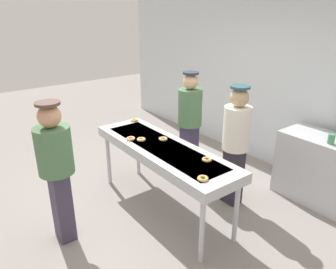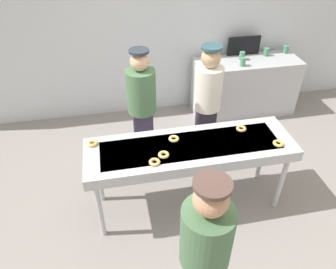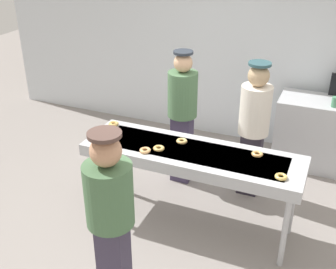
{
  "view_description": "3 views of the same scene",
  "coord_description": "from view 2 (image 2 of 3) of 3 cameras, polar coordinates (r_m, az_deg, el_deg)",
  "views": [
    {
      "loc": [
        2.94,
        -2.15,
        2.53
      ],
      "look_at": [
        -0.27,
        0.28,
        0.91
      ],
      "focal_mm": 34.36,
      "sensor_mm": 36.0,
      "label": 1
    },
    {
      "loc": [
        -0.75,
        -2.54,
        3.05
      ],
      "look_at": [
        -0.2,
        0.21,
        0.92
      ],
      "focal_mm": 34.33,
      "sensor_mm": 36.0,
      "label": 2
    },
    {
      "loc": [
        1.23,
        -3.52,
        2.97
      ],
      "look_at": [
        -0.33,
        0.17,
        0.94
      ],
      "focal_mm": 45.36,
      "sensor_mm": 36.0,
      "label": 3
    }
  ],
  "objects": [
    {
      "name": "ground_plane",
      "position": [
        4.04,
        3.49,
        -11.95
      ],
      "size": [
        16.0,
        16.0,
        0.0
      ],
      "primitive_type": "plane",
      "color": "gray"
    },
    {
      "name": "back_wall",
      "position": [
        5.15,
        -2.4,
        18.67
      ],
      "size": [
        8.0,
        0.12,
        2.83
      ],
      "primitive_type": "cube",
      "color": "silver",
      "rests_on": "ground"
    },
    {
      "name": "fryer_conveyor",
      "position": [
        3.45,
        4.0,
        -2.82
      ],
      "size": [
        2.24,
        0.68,
        0.91
      ],
      "color": "#B7BABF",
      "rests_on": "ground"
    },
    {
      "name": "glazed_donut_0",
      "position": [
        3.25,
        -0.78,
        -3.61
      ],
      "size": [
        0.16,
        0.16,
        0.03
      ],
      "primitive_type": "torus",
      "rotation": [
        0.0,
        0.0,
        2.44
      ],
      "color": "#E6B964",
      "rests_on": "fryer_conveyor"
    },
    {
      "name": "glazed_donut_1",
      "position": [
        3.45,
        1.04,
        -0.76
      ],
      "size": [
        0.15,
        0.15,
        0.03
      ],
      "primitive_type": "torus",
      "rotation": [
        0.0,
        0.0,
        0.44
      ],
      "color": "#E4BA6A",
      "rests_on": "fryer_conveyor"
    },
    {
      "name": "glazed_donut_2",
      "position": [
        3.48,
        -13.25,
        -1.53
      ],
      "size": [
        0.15,
        0.15,
        0.03
      ],
      "primitive_type": "torus",
      "rotation": [
        0.0,
        0.0,
        0.33
      ],
      "color": "#DFB25D",
      "rests_on": "fryer_conveyor"
    },
    {
      "name": "glazed_donut_3",
      "position": [
        3.17,
        -2.4,
        -4.91
      ],
      "size": [
        0.16,
        0.16,
        0.03
      ],
      "primitive_type": "torus",
      "rotation": [
        0.0,
        0.0,
        2.58
      ],
      "color": "#ECAD6B",
      "rests_on": "fryer_conveyor"
    },
    {
      "name": "glazed_donut_4",
      "position": [
        3.69,
        12.88,
        1.03
      ],
      "size": [
        0.16,
        0.16,
        0.03
      ],
      "primitive_type": "torus",
      "rotation": [
        0.0,
        0.0,
        2.24
      ],
      "color": "#E3AA61",
      "rests_on": "fryer_conveyor"
    },
    {
      "name": "glazed_donut_5",
      "position": [
        3.58,
        19.0,
        -1.5
      ],
      "size": [
        0.13,
        0.13,
        0.03
      ],
      "primitive_type": "torus",
      "rotation": [
        0.0,
        0.0,
        1.7
      ],
      "color": "#DCB65C",
      "rests_on": "fryer_conveyor"
    },
    {
      "name": "worker_baker",
      "position": [
        4.16,
        7.01,
        6.38
      ],
      "size": [
        0.35,
        0.35,
        1.63
      ],
      "rotation": [
        0.0,
        0.0,
        2.93
      ],
      "color": "#28232F",
      "rests_on": "ground"
    },
    {
      "name": "worker_assistant",
      "position": [
        3.94,
        -4.64,
        5.14
      ],
      "size": [
        0.35,
        0.35,
        1.68
      ],
      "rotation": [
        0.0,
        0.0,
        3.05
      ],
      "color": "#39304A",
      "rests_on": "ground"
    },
    {
      "name": "customer_waiting",
      "position": [
        2.5,
        6.58,
        -19.47
      ],
      "size": [
        0.38,
        0.38,
        1.65
      ],
      "rotation": [
        0.0,
        0.0,
        0.06
      ],
      "color": "#3B344A",
      "rests_on": "ground"
    },
    {
      "name": "prep_counter",
      "position": [
        5.52,
        13.38,
        8.21
      ],
      "size": [
        1.67,
        0.6,
        0.93
      ],
      "primitive_type": "cube",
      "color": "#B7BABF",
      "rests_on": "ground"
    },
    {
      "name": "paper_cup_0",
      "position": [
        5.09,
        13.13,
        12.45
      ],
      "size": [
        0.08,
        0.08,
        0.13
      ],
      "primitive_type": "cylinder",
      "color": "#4C8C66",
      "rests_on": "prep_counter"
    },
    {
      "name": "paper_cup_1",
      "position": [
        5.55,
        17.05,
        13.85
      ],
      "size": [
        0.08,
        0.08,
        0.13
      ],
      "primitive_type": "cylinder",
      "color": "#4C8C66",
      "rests_on": "prep_counter"
    },
    {
      "name": "paper_cup_2",
      "position": [
        5.3,
        13.0,
        13.47
      ],
      "size": [
        0.08,
        0.08,
        0.13
      ],
      "primitive_type": "cylinder",
      "color": "#4C8C66",
      "rests_on": "prep_counter"
    },
    {
      "name": "paper_cup_3",
      "position": [
        5.75,
        20.19,
        14.04
      ],
      "size": [
        0.08,
        0.08,
        0.13
      ],
      "primitive_type": "cylinder",
      "color": "#4C8C66",
      "rests_on": "prep_counter"
    },
    {
      "name": "menu_display",
      "position": [
        5.47,
        13.31,
        15.1
      ],
      "size": [
        0.53,
        0.04,
        0.3
      ],
      "primitive_type": "cube",
      "color": "black",
      "rests_on": "prep_counter"
    }
  ]
}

